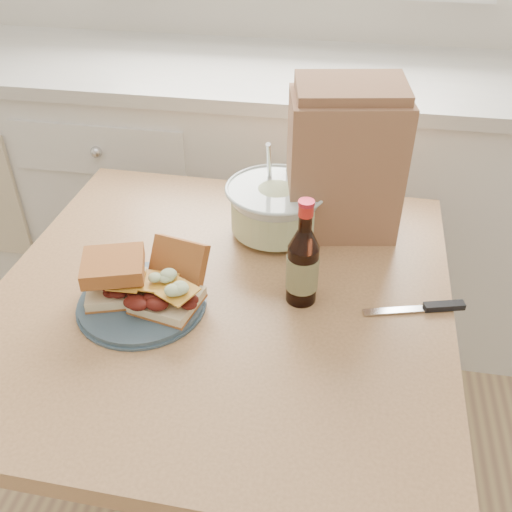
% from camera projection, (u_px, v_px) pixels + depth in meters
% --- Properties ---
extents(cabinet_run, '(2.50, 0.64, 0.94)m').
position_uv_depth(cabinet_run, '(273.00, 194.00, 2.07)').
color(cabinet_run, white).
rests_on(cabinet_run, ground).
extents(dining_table, '(0.94, 0.94, 0.77)m').
position_uv_depth(dining_table, '(223.00, 332.00, 1.23)').
color(dining_table, tan).
rests_on(dining_table, ground).
extents(plate, '(0.25, 0.25, 0.02)m').
position_uv_depth(plate, '(142.00, 302.00, 1.12)').
color(plate, '#3D5262').
rests_on(plate, dining_table).
extents(sandwich_left, '(0.14, 0.14, 0.09)m').
position_uv_depth(sandwich_left, '(115.00, 277.00, 1.11)').
color(sandwich_left, beige).
rests_on(sandwich_left, plate).
extents(sandwich_right, '(0.14, 0.18, 0.10)m').
position_uv_depth(sandwich_right, '(171.00, 284.00, 1.11)').
color(sandwich_right, beige).
rests_on(sandwich_right, plate).
extents(coleslaw_bowl, '(0.23, 0.23, 0.23)m').
position_uv_depth(coleslaw_bowl, '(276.00, 210.00, 1.31)').
color(coleslaw_bowl, silver).
rests_on(coleslaw_bowl, dining_table).
extents(beer_bottle, '(0.06, 0.06, 0.23)m').
position_uv_depth(beer_bottle, '(303.00, 265.00, 1.10)').
color(beer_bottle, black).
rests_on(beer_bottle, dining_table).
extents(knife, '(0.20, 0.07, 0.01)m').
position_uv_depth(knife, '(431.00, 307.00, 1.12)').
color(knife, silver).
rests_on(knife, dining_table).
extents(paper_bag, '(0.27, 0.20, 0.32)m').
position_uv_depth(paper_bag, '(344.00, 166.00, 1.26)').
color(paper_bag, '#9C6A4B').
rests_on(paper_bag, dining_table).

